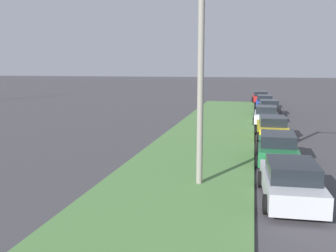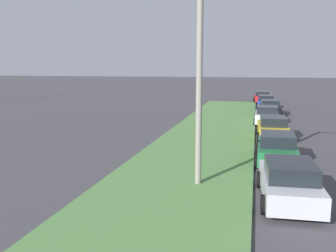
{
  "view_description": "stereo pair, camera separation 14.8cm",
  "coord_description": "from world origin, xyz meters",
  "views": [
    {
      "loc": [
        -8.91,
        4.85,
        4.69
      ],
      "look_at": [
        12.11,
        9.66,
        1.2
      ],
      "focal_mm": 39.77,
      "sensor_mm": 36.0,
      "label": 1
    },
    {
      "loc": [
        -8.87,
        4.7,
        4.69
      ],
      "look_at": [
        12.11,
        9.66,
        1.2
      ],
      "focal_mm": 39.77,
      "sensor_mm": 36.0,
      "label": 2
    }
  ],
  "objects": [
    {
      "name": "parked_car_black",
      "position": [
        28.02,
        3.34,
        0.72
      ],
      "size": [
        4.37,
        2.16,
        1.47
      ],
      "rotation": [
        0.0,
        0.0,
        0.04
      ],
      "color": "black",
      "rests_on": "ground"
    },
    {
      "name": "parked_car_white",
      "position": [
        22.3,
        3.77,
        0.72
      ],
      "size": [
        4.34,
        2.09,
        1.47
      ],
      "rotation": [
        0.0,
        0.0,
        -0.02
      ],
      "color": "silver",
      "rests_on": "ground"
    },
    {
      "name": "parked_car_green",
      "position": [
        9.64,
        3.6,
        0.72
      ],
      "size": [
        4.33,
        2.08,
        1.47
      ],
      "rotation": [
        0.0,
        0.0,
        -0.02
      ],
      "color": "#1E6B38",
      "rests_on": "ground"
    },
    {
      "name": "streetlight",
      "position": [
        5.17,
        6.45,
        4.39
      ],
      "size": [
        0.44,
        2.88,
        7.5
      ],
      "color": "gray",
      "rests_on": "ground"
    },
    {
      "name": "parked_car_blue",
      "position": [
        33.95,
        3.56,
        0.72
      ],
      "size": [
        4.34,
        2.1,
        1.47
      ],
      "rotation": [
        0.0,
        0.0,
        -0.02
      ],
      "color": "#23389E",
      "rests_on": "ground"
    },
    {
      "name": "parked_car_silver",
      "position": [
        4.17,
        3.47,
        0.72
      ],
      "size": [
        4.38,
        2.17,
        1.47
      ],
      "rotation": [
        0.0,
        0.0,
        0.05
      ],
      "color": "#B2B5BA",
      "rests_on": "ground"
    },
    {
      "name": "parked_car_yellow",
      "position": [
        15.84,
        3.56,
        0.72
      ],
      "size": [
        4.36,
        2.13,
        1.47
      ],
      "rotation": [
        0.0,
        0.0,
        0.03
      ],
      "color": "gold",
      "rests_on": "ground"
    },
    {
      "name": "grass_median",
      "position": [
        10.0,
        7.68,
        0.06
      ],
      "size": [
        60.0,
        6.0,
        0.12
      ],
      "primitive_type": "cube",
      "color": "#517F42",
      "rests_on": "ground"
    },
    {
      "name": "parked_car_red",
      "position": [
        40.46,
        3.95,
        0.72
      ],
      "size": [
        4.37,
        2.16,
        1.47
      ],
      "rotation": [
        0.0,
        0.0,
        0.04
      ],
      "color": "red",
      "rests_on": "ground"
    }
  ]
}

